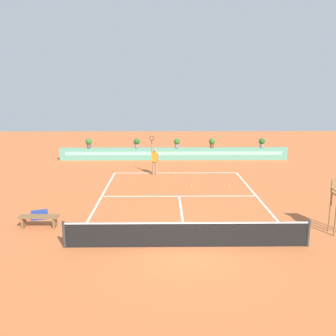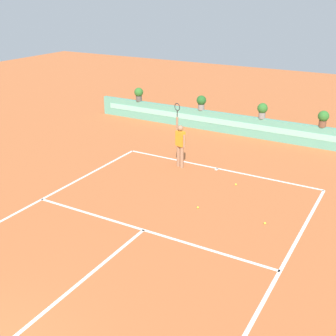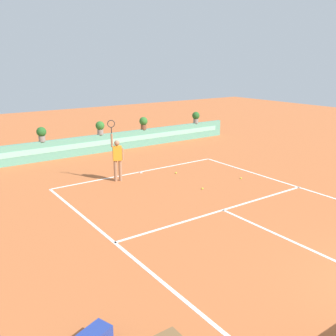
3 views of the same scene
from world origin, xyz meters
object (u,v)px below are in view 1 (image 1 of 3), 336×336
(tennis_ball_near_baseline, at_px, (191,186))
(potted_plant_left, at_px, (137,142))
(gear_bag, at_px, (39,215))
(potted_plant_far_right, at_px, (262,142))
(potted_plant_right, at_px, (212,142))
(tennis_player, at_px, (155,159))
(potted_plant_far_left, at_px, (89,143))
(tennis_ball_mid_court, at_px, (195,176))
(potted_plant_centre, at_px, (177,142))
(bench_courtside, at_px, (39,219))
(tennis_ball_by_sideline, at_px, (229,185))

(tennis_ball_near_baseline, xyz_separation_m, potted_plant_left, (-3.73, 7.96, 1.38))
(tennis_ball_near_baseline, bearing_deg, gear_bag, -142.63)
(potted_plant_left, bearing_deg, potted_plant_far_right, 0.00)
(potted_plant_right, bearing_deg, tennis_player, -130.90)
(tennis_ball_near_baseline, bearing_deg, potted_plant_right, 74.55)
(potted_plant_right, height_order, potted_plant_far_left, same)
(tennis_player, relative_size, tennis_ball_near_baseline, 38.01)
(tennis_player, height_order, potted_plant_far_left, tennis_player)
(tennis_ball_near_baseline, bearing_deg, tennis_player, 127.48)
(gear_bag, relative_size, potted_plant_far_right, 0.97)
(gear_bag, height_order, potted_plant_right, potted_plant_right)
(potted_plant_far_right, bearing_deg, tennis_ball_near_baseline, -127.65)
(tennis_ball_mid_court, bearing_deg, potted_plant_centre, 99.79)
(potted_plant_left, bearing_deg, potted_plant_right, 0.00)
(potted_plant_far_right, height_order, potted_plant_far_left, same)
(gear_bag, distance_m, potted_plant_far_left, 13.43)
(bench_courtside, distance_m, gear_bag, 1.11)
(gear_bag, xyz_separation_m, tennis_ball_near_baseline, (7.09, 5.41, -0.15))
(potted_plant_far_left, bearing_deg, potted_plant_left, 0.00)
(gear_bag, relative_size, potted_plant_right, 0.97)
(tennis_ball_near_baseline, height_order, potted_plant_left, potted_plant_left)
(tennis_ball_mid_court, distance_m, potted_plant_centre, 5.89)
(tennis_ball_near_baseline, xyz_separation_m, potted_plant_far_right, (6.14, 7.96, 1.38))
(bench_courtside, xyz_separation_m, potted_plant_right, (8.95, 14.41, 1.04))
(bench_courtside, xyz_separation_m, potted_plant_far_left, (-0.72, 14.41, 1.04))
(gear_bag, height_order, tennis_player, tennis_player)
(tennis_ball_near_baseline, distance_m, potted_plant_right, 8.37)
(tennis_ball_mid_court, bearing_deg, tennis_player, 167.88)
(potted_plant_far_right, distance_m, potted_plant_far_left, 13.61)
(tennis_ball_by_sideline, bearing_deg, potted_plant_left, 127.10)
(tennis_player, relative_size, tennis_ball_by_sideline, 38.01)
(potted_plant_centre, height_order, potted_plant_far_left, same)
(tennis_ball_near_baseline, bearing_deg, potted_plant_left, 115.09)
(tennis_player, height_order, tennis_ball_by_sideline, tennis_player)
(bench_courtside, xyz_separation_m, potted_plant_left, (3.03, 14.41, 1.04))
(bench_courtside, distance_m, tennis_ball_near_baseline, 9.35)
(tennis_ball_mid_court, distance_m, potted_plant_far_left, 9.80)
(gear_bag, bearing_deg, tennis_ball_by_sideline, 30.55)
(tennis_player, height_order, potted_plant_far_right, tennis_player)
(tennis_ball_mid_court, bearing_deg, bench_courtside, -129.26)
(tennis_ball_by_sideline, bearing_deg, tennis_ball_near_baseline, -177.82)
(tennis_ball_mid_court, xyz_separation_m, potted_plant_centre, (-0.97, 5.64, 1.38))
(potted_plant_centre, xyz_separation_m, potted_plant_far_left, (-6.91, 0.00, 0.00))
(tennis_player, height_order, tennis_ball_mid_court, tennis_player)
(bench_courtside, relative_size, gear_bag, 2.29)
(potted_plant_right, relative_size, potted_plant_far_right, 1.00)
(tennis_ball_mid_court, bearing_deg, tennis_ball_by_sideline, -50.84)
(potted_plant_centre, bearing_deg, potted_plant_far_left, 180.00)
(potted_plant_left, xyz_separation_m, potted_plant_centre, (3.16, 0.00, 0.00))
(tennis_player, distance_m, tennis_ball_by_sideline, 5.33)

